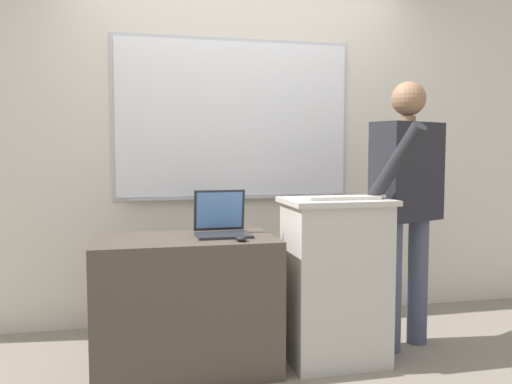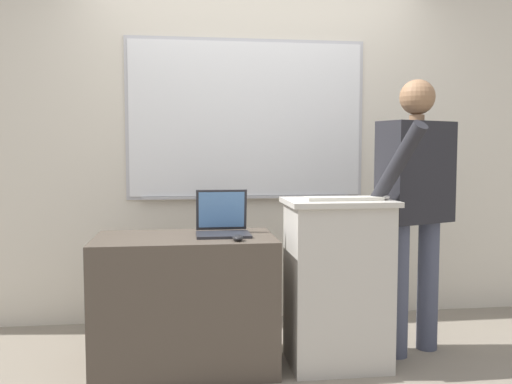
# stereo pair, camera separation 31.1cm
# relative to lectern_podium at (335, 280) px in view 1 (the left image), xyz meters

# --- Properties ---
(back_wall) EXTENTS (6.40, 0.17, 2.83)m
(back_wall) POSITION_rel_lectern_podium_xyz_m (-0.37, 1.02, 0.92)
(back_wall) COLOR beige
(back_wall) RESTS_ON ground_plane
(lectern_podium) EXTENTS (0.61, 0.47, 0.98)m
(lectern_podium) POSITION_rel_lectern_podium_xyz_m (0.00, 0.00, 0.00)
(lectern_podium) COLOR #BCB7AD
(lectern_podium) RESTS_ON ground_plane
(side_desk) EXTENTS (1.03, 0.60, 0.77)m
(side_desk) POSITION_rel_lectern_podium_xyz_m (-0.88, 0.08, -0.11)
(side_desk) COLOR #4C4238
(side_desk) RESTS_ON ground_plane
(person_presenter) EXTENTS (0.64, 0.68, 1.69)m
(person_presenter) POSITION_rel_lectern_podium_xyz_m (0.52, 0.11, 0.50)
(person_presenter) COLOR #474C60
(person_presenter) RESTS_ON ground_plane
(laptop) EXTENTS (0.31, 0.28, 0.26)m
(laptop) POSITION_rel_lectern_podium_xyz_m (-0.66, 0.12, 0.35)
(laptop) COLOR #28282D
(laptop) RESTS_ON side_desk
(wireless_keyboard) EXTENTS (0.44, 0.13, 0.02)m
(wireless_keyboard) POSITION_rel_lectern_podium_xyz_m (0.02, -0.06, 0.50)
(wireless_keyboard) COLOR beige
(wireless_keyboard) RESTS_ON lectern_podium
(computer_mouse_by_laptop) EXTENTS (0.06, 0.10, 0.03)m
(computer_mouse_by_laptop) POSITION_rel_lectern_podium_xyz_m (-0.60, -0.12, 0.30)
(computer_mouse_by_laptop) COLOR black
(computer_mouse_by_laptop) RESTS_ON side_desk
(computer_mouse_by_keyboard) EXTENTS (0.06, 0.10, 0.03)m
(computer_mouse_by_keyboard) POSITION_rel_lectern_podium_xyz_m (0.26, -0.05, 0.50)
(computer_mouse_by_keyboard) COLOR silver
(computer_mouse_by_keyboard) RESTS_ON lectern_podium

